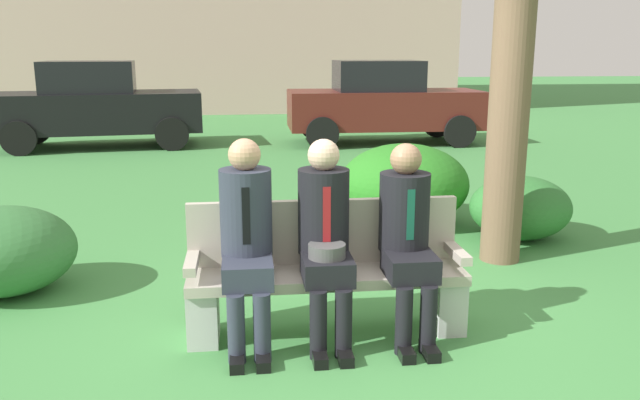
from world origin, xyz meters
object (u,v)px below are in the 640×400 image
object	(u,v)px
seated_man_left	(247,233)
shrub_near_bench	(404,184)
shrub_far_lawn	(520,208)
parked_car_near	(97,105)
seated_man_middle	(325,232)
parked_car_far	(383,102)
park_bench	(326,272)
seated_man_right	(407,231)
shrub_mid_lawn	(3,251)

from	to	relation	value
seated_man_left	shrub_near_bench	size ratio (longest dim) A/B	0.95
shrub_far_lawn	parked_car_near	bearing A→B (deg)	128.56
seated_man_middle	parked_car_far	size ratio (longest dim) A/B	0.34
park_bench	seated_man_right	bearing A→B (deg)	-13.31
seated_man_left	shrub_mid_lawn	distance (m)	2.26
seated_man_right	parked_car_near	xyz separation A→B (m)	(-3.89, 9.17, 0.11)
seated_man_middle	park_bench	bearing A→B (deg)	79.91
seated_man_middle	shrub_far_lawn	size ratio (longest dim) A/B	1.30
shrub_near_bench	parked_car_far	xyz separation A→B (m)	(1.11, 6.24, 0.39)
shrub_near_bench	parked_car_near	distance (m)	7.84
seated_man_right	shrub_mid_lawn	distance (m)	3.21
park_bench	parked_car_far	bearing A→B (deg)	75.40
park_bench	seated_man_middle	distance (m)	0.35
park_bench	seated_man_right	distance (m)	0.62
shrub_far_lawn	parked_car_near	world-z (taller)	parked_car_near
park_bench	seated_man_middle	world-z (taller)	seated_man_middle
seated_man_middle	seated_man_left	bearing A→B (deg)	179.24
park_bench	shrub_near_bench	size ratio (longest dim) A/B	1.30
shrub_mid_lawn	parked_car_far	world-z (taller)	parked_car_far
seated_man_left	parked_car_far	bearing A→B (deg)	72.47
seated_man_left	seated_man_right	size ratio (longest dim) A/B	1.04
seated_man_left	shrub_mid_lawn	xyz separation A→B (m)	(-1.92, 1.13, -0.40)
park_bench	parked_car_near	xyz separation A→B (m)	(-3.36, 9.05, 0.42)
seated_man_middle	shrub_near_bench	xyz separation A→B (m)	(1.24, 2.82, -0.30)
seated_man_left	shrub_near_bench	distance (m)	3.33
seated_man_left	seated_man_middle	size ratio (longest dim) A/B	1.01
shrub_near_bench	parked_car_near	size ratio (longest dim) A/B	0.35
shrub_mid_lawn	shrub_far_lawn	xyz separation A→B (m)	(4.72, 0.98, -0.03)
shrub_mid_lawn	parked_car_far	size ratio (longest dim) A/B	0.29
seated_man_right	shrub_far_lawn	xyz separation A→B (m)	(1.74, 2.11, -0.41)
shrub_mid_lawn	parked_car_far	distance (m)	9.27
seated_man_middle	parked_car_near	distance (m)	9.76
park_bench	parked_car_far	xyz separation A→B (m)	(2.33, 8.93, 0.42)
seated_man_right	shrub_mid_lawn	bearing A→B (deg)	159.21
park_bench	shrub_near_bench	world-z (taller)	park_bench
shrub_mid_lawn	parked_car_near	world-z (taller)	parked_car_near
shrub_near_bench	seated_man_right	bearing A→B (deg)	-103.86
seated_man_right	shrub_near_bench	xyz separation A→B (m)	(0.69, 2.81, -0.28)
park_bench	shrub_mid_lawn	distance (m)	2.65
seated_man_middle	shrub_far_lawn	xyz separation A→B (m)	(2.29, 2.11, -0.42)
seated_man_middle	shrub_near_bench	distance (m)	3.09
park_bench	seated_man_left	bearing A→B (deg)	-167.33
shrub_far_lawn	parked_car_near	xyz separation A→B (m)	(-5.63, 7.06, 0.51)
shrub_near_bench	parked_car_near	bearing A→B (deg)	125.79
shrub_mid_lawn	shrub_far_lawn	world-z (taller)	shrub_mid_lawn
shrub_far_lawn	seated_man_left	bearing A→B (deg)	-143.08
shrub_mid_lawn	park_bench	bearing A→B (deg)	-22.31
seated_man_middle	shrub_mid_lawn	bearing A→B (deg)	155.00
shrub_far_lawn	parked_car_far	size ratio (longest dim) A/B	0.26
seated_man_right	seated_man_left	bearing A→B (deg)	179.75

